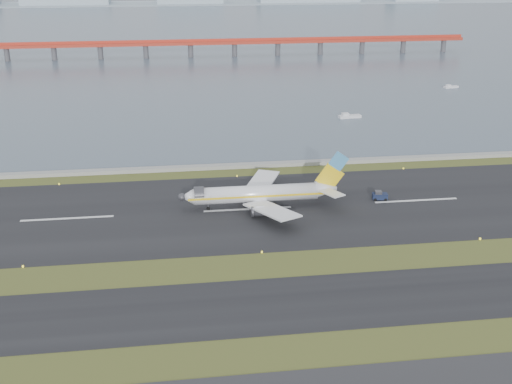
% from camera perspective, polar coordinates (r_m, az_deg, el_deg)
% --- Properties ---
extents(ground, '(1000.00, 1000.00, 0.00)m').
position_cam_1_polar(ground, '(119.02, 1.04, -7.04)').
color(ground, '#314318').
rests_on(ground, ground).
extents(taxiway_strip, '(1000.00, 18.00, 0.10)m').
position_cam_1_polar(taxiway_strip, '(108.68, 2.02, -9.95)').
color(taxiway_strip, black).
rests_on(taxiway_strip, ground).
extents(runway_strip, '(1000.00, 45.00, 0.10)m').
position_cam_1_polar(runway_strip, '(145.93, -0.74, -1.55)').
color(runway_strip, black).
rests_on(runway_strip, ground).
extents(seawall, '(1000.00, 2.50, 1.00)m').
position_cam_1_polar(seawall, '(173.72, -1.96, 2.33)').
color(seawall, '#989993').
rests_on(seawall, ground).
extents(bay_water, '(1400.00, 800.00, 1.30)m').
position_cam_1_polar(bay_water, '(566.89, -6.28, 15.11)').
color(bay_water, '#475866').
rests_on(bay_water, ground).
extents(red_pier, '(260.00, 5.00, 10.20)m').
position_cam_1_polar(red_pier, '(359.05, -1.92, 13.11)').
color(red_pier, '#AF2E1E').
rests_on(red_pier, ground).
extents(airliner, '(38.52, 32.89, 12.80)m').
position_cam_1_polar(airliner, '(145.81, 0.61, -0.13)').
color(airliner, white).
rests_on(airliner, ground).
extents(pushback_tug, '(3.78, 2.56, 2.25)m').
position_cam_1_polar(pushback_tug, '(153.83, 10.93, -0.32)').
color(pushback_tug, '#131C36').
rests_on(pushback_tug, ground).
extents(workboat_near, '(8.07, 3.29, 1.91)m').
position_cam_1_polar(workboat_near, '(228.23, 8.27, 6.68)').
color(workboat_near, white).
rests_on(workboat_near, ground).
extents(workboat_far, '(6.80, 3.54, 1.58)m').
position_cam_1_polar(workboat_far, '(288.20, 16.91, 8.94)').
color(workboat_far, white).
rests_on(workboat_far, ground).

